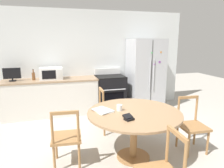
% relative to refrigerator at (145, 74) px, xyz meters
% --- Properties ---
extents(ground_plane, '(14.00, 14.00, 0.00)m').
position_rel_refrigerator_xyz_m(ground_plane, '(-1.38, -2.20, -0.94)').
color(ground_plane, '#B2ADA3').
extents(back_wall, '(5.20, 0.10, 2.60)m').
position_rel_refrigerator_xyz_m(back_wall, '(-1.38, 0.45, 0.36)').
color(back_wall, silver).
rests_on(back_wall, ground_plane).
extents(kitchen_counter, '(2.26, 0.64, 0.90)m').
position_rel_refrigerator_xyz_m(kitchen_counter, '(-2.46, 0.09, -0.48)').
color(kitchen_counter, silver).
rests_on(kitchen_counter, ground_plane).
extents(refrigerator, '(0.88, 0.78, 1.87)m').
position_rel_refrigerator_xyz_m(refrigerator, '(0.00, 0.00, 0.00)').
color(refrigerator, '#B2B5BA').
rests_on(refrigerator, ground_plane).
extents(oven_range, '(0.73, 0.68, 1.08)m').
position_rel_refrigerator_xyz_m(oven_range, '(-0.96, 0.06, -0.47)').
color(oven_range, black).
rests_on(oven_range, ground_plane).
extents(microwave, '(0.53, 0.38, 0.28)m').
position_rel_refrigerator_xyz_m(microwave, '(-2.43, 0.11, 0.11)').
color(microwave, white).
rests_on(microwave, kitchen_counter).
extents(countertop_tv, '(0.38, 0.16, 0.31)m').
position_rel_refrigerator_xyz_m(countertop_tv, '(-3.30, 0.10, 0.13)').
color(countertop_tv, black).
rests_on(countertop_tv, kitchen_counter).
extents(counter_bottle, '(0.07, 0.07, 0.26)m').
position_rel_refrigerator_xyz_m(counter_bottle, '(-2.84, 0.10, 0.06)').
color(counter_bottle, brown).
rests_on(counter_bottle, kitchen_counter).
extents(dining_table, '(1.42, 1.42, 0.77)m').
position_rel_refrigerator_xyz_m(dining_table, '(-1.21, -2.23, -0.29)').
color(dining_table, '#997551').
rests_on(dining_table, ground_plane).
extents(dining_chair_left, '(0.45, 0.45, 0.90)m').
position_rel_refrigerator_xyz_m(dining_chair_left, '(-2.23, -2.15, -0.50)').
color(dining_chair_left, '#9E7042').
rests_on(dining_chair_left, ground_plane).
extents(dining_chair_right, '(0.44, 0.44, 0.90)m').
position_rel_refrigerator_xyz_m(dining_chair_right, '(-0.19, -2.28, -0.50)').
color(dining_chair_right, '#9E7042').
rests_on(dining_chair_right, ground_plane).
extents(dining_chair_far, '(0.43, 0.43, 0.90)m').
position_rel_refrigerator_xyz_m(dining_chair_far, '(-1.33, -1.21, -0.50)').
color(dining_chair_far, '#9E7042').
rests_on(dining_chair_far, ground_plane).
extents(candle_glass, '(0.09, 0.09, 0.09)m').
position_rel_refrigerator_xyz_m(candle_glass, '(-1.41, -2.12, -0.13)').
color(candle_glass, silver).
rests_on(candle_glass, dining_table).
extents(wallet, '(0.15, 0.16, 0.07)m').
position_rel_refrigerator_xyz_m(wallet, '(-1.41, -2.50, -0.14)').
color(wallet, black).
rests_on(wallet, dining_table).
extents(mail_stack, '(0.33, 0.37, 0.02)m').
position_rel_refrigerator_xyz_m(mail_stack, '(-1.67, -2.08, -0.16)').
color(mail_stack, white).
rests_on(mail_stack, dining_table).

